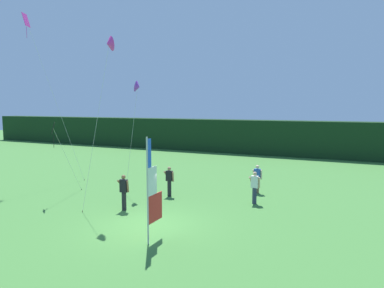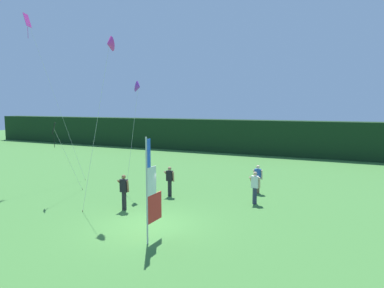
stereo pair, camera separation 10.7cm
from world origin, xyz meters
name	(u,v)px [view 1 (the left image)]	position (x,y,z in m)	size (l,w,h in m)	color
ground_plane	(149,225)	(0.00, 0.00, 0.00)	(120.00, 120.00, 0.00)	#3D7533
distant_treeline	(271,137)	(0.00, 23.72, 1.78)	(80.00, 2.40, 3.56)	black
banner_flag	(152,192)	(1.06, -1.47, 1.88)	(0.06, 1.03, 3.93)	#B7B7BC
person_near_banner	(257,178)	(2.76, 7.26, 0.87)	(0.55, 0.48, 1.63)	brown
person_mid_field	(255,187)	(3.19, 5.03, 0.89)	(0.55, 0.48, 1.67)	#2D334C
person_far_left	(124,191)	(-2.22, 1.26, 0.92)	(0.55, 0.48, 1.73)	black
person_far_right	(169,181)	(-1.50, 4.47, 0.89)	(0.55, 0.48, 1.66)	black
kite_purple_delta_0	(138,87)	(-3.79, 4.89, 6.10)	(0.57, 1.67, 6.48)	brown
kite_black_diamond_1	(55,133)	(-6.59, 1.27, 3.60)	(0.64, 2.57, 4.17)	brown
kite_magenta_delta_2	(109,45)	(-2.98, 1.38, 7.89)	(1.26, 1.59, 8.30)	brown
kite_magenta_diamond_3	(30,32)	(-11.42, 4.13, 9.75)	(3.15, 1.95, 10.91)	brown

